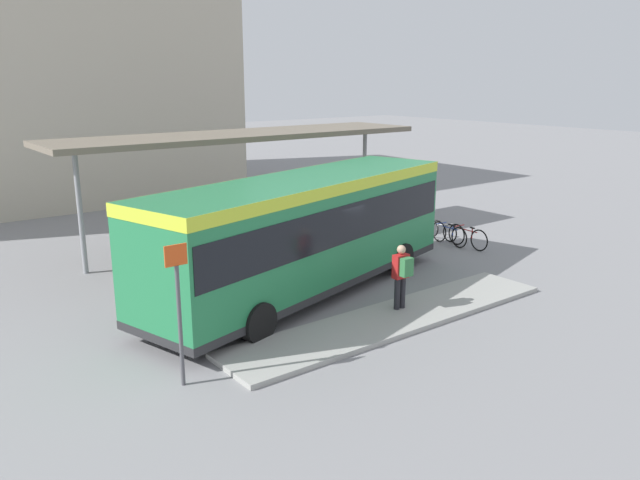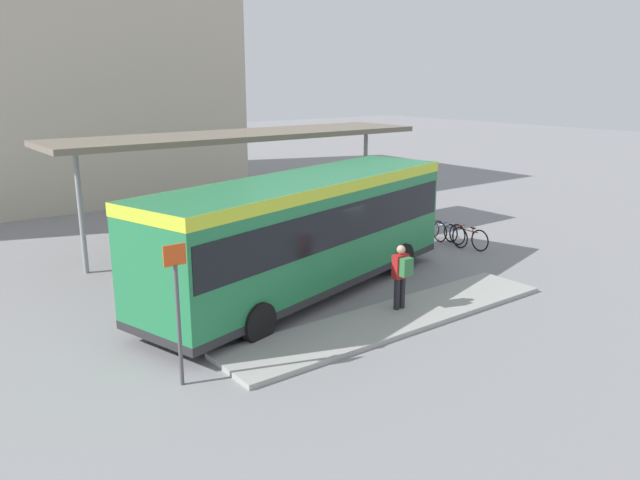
% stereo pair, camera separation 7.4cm
% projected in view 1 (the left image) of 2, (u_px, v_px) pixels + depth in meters
% --- Properties ---
extents(ground_plane, '(120.00, 120.00, 0.00)m').
position_uv_depth(ground_plane, '(305.00, 294.00, 17.07)').
color(ground_plane, gray).
extents(curb_island, '(9.24, 1.80, 0.12)m').
position_uv_depth(curb_island, '(394.00, 318.00, 15.15)').
color(curb_island, '#9E9E99').
rests_on(curb_island, ground_plane).
extents(city_bus, '(10.53, 5.11, 3.19)m').
position_uv_depth(city_bus, '(305.00, 227.00, 16.61)').
color(city_bus, '#237A47').
rests_on(city_bus, ground_plane).
extents(pedestrian_waiting, '(0.41, 0.42, 1.64)m').
position_uv_depth(pedestrian_waiting, '(402.00, 273.00, 15.39)').
color(pedestrian_waiting, '#232328').
rests_on(pedestrian_waiting, curb_island).
extents(bicycle_red, '(0.48, 1.78, 0.76)m').
position_uv_depth(bicycle_red, '(468.00, 237.00, 21.60)').
color(bicycle_red, black).
rests_on(bicycle_red, ground_plane).
extents(bicycle_blue, '(0.48, 1.75, 0.76)m').
position_uv_depth(bicycle_blue, '(449.00, 234.00, 22.00)').
color(bicycle_blue, black).
rests_on(bicycle_blue, ground_plane).
extents(bicycle_white, '(0.48, 1.57, 0.68)m').
position_uv_depth(bicycle_white, '(441.00, 230.00, 22.73)').
color(bicycle_white, black).
rests_on(bicycle_white, ground_plane).
extents(station_shelter, '(13.17, 3.12, 3.92)m').
position_uv_depth(station_shelter, '(242.00, 137.00, 21.21)').
color(station_shelter, '#706656').
rests_on(station_shelter, ground_plane).
extents(platform_sign, '(0.44, 0.08, 2.80)m').
position_uv_depth(platform_sign, '(179.00, 309.00, 11.61)').
color(platform_sign, '#4C4C51').
rests_on(platform_sign, ground_plane).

